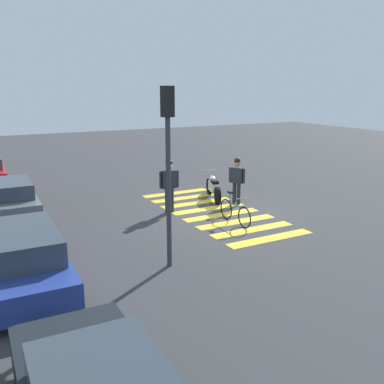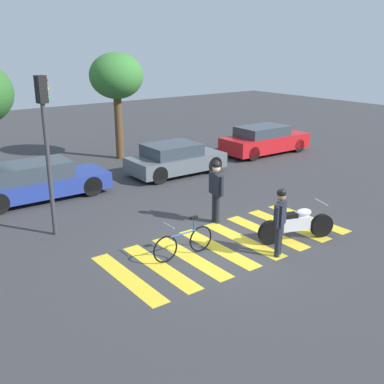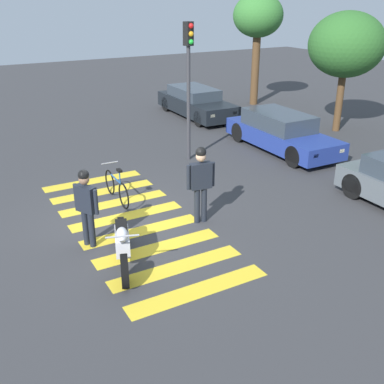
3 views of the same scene
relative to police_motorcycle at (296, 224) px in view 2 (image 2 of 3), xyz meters
name	(u,v)px [view 2 (image 2 of 3)]	position (x,y,z in m)	size (l,w,h in m)	color
ground_plane	(230,244)	(-1.58, 0.88, -0.46)	(60.00, 60.00, 0.00)	#38383A
police_motorcycle	(296,224)	(0.00, 0.00, 0.00)	(2.16, 0.96, 1.05)	black
leaning_bicycle	(184,242)	(-3.03, 1.01, -0.08)	(1.78, 0.46, 1.01)	black
officer_on_foot	(280,217)	(-1.08, -0.36, 0.57)	(0.61, 0.40, 1.78)	#1E232D
officer_by_motorcycle	(216,186)	(-0.88, 2.35, 0.66)	(0.27, 0.70, 1.91)	#1E232D
crosswalk_stripes	(230,244)	(-1.58, 0.88, -0.46)	(6.75, 2.89, 0.01)	yellow
car_blue_hatchback	(37,181)	(-4.39, 7.67, 0.17)	(4.70, 1.77, 1.31)	black
car_grey_coupe	(175,159)	(1.22, 7.48, 0.16)	(3.95, 1.91, 1.28)	black
car_red_convertible	(264,140)	(6.81, 7.92, 0.19)	(4.49, 1.84, 1.35)	black
traffic_light_pole	(46,132)	(-5.08, 4.35, 2.46)	(0.35, 0.28, 4.36)	#38383D
street_tree_far	(116,77)	(0.74, 11.28, 3.22)	(2.39, 2.39, 4.77)	brown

